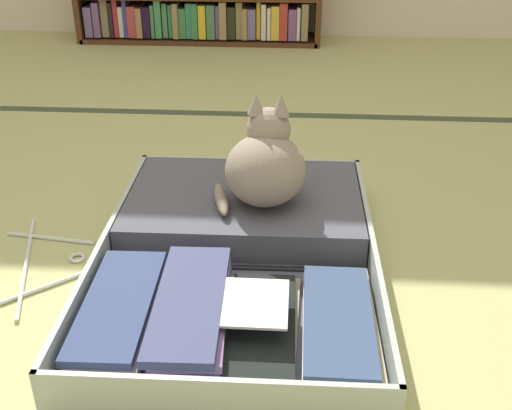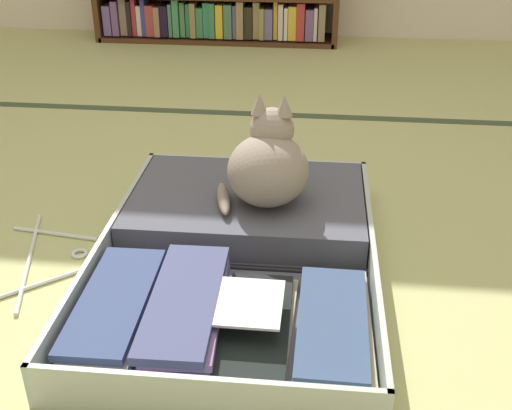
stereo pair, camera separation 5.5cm
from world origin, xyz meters
name	(u,v)px [view 1 (the left image)]	position (x,y,z in m)	size (l,w,h in m)	color
ground_plane	(179,272)	(0.00, 0.00, 0.00)	(10.00, 10.00, 0.00)	tan
tatami_border	(228,113)	(0.00, 1.10, 0.00)	(4.80, 0.05, 0.00)	#3D4A32
open_suitcase	(237,246)	(0.14, 0.06, 0.04)	(0.65, 0.93, 0.10)	#B1BCB4
black_cat	(266,164)	(0.20, 0.21, 0.20)	(0.26, 0.24, 0.27)	gray
clothes_hanger	(43,262)	(-0.34, 0.02, 0.01)	(0.28, 0.43, 0.01)	silver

